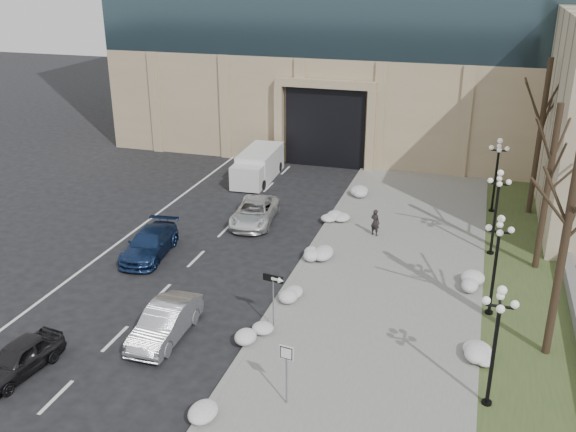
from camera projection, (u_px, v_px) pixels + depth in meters
name	position (u px, v px, depth m)	size (l,w,h in m)	color
sidewalk	(386.00, 284.00, 30.95)	(9.00, 40.00, 0.12)	gray
curb	(296.00, 272.00, 32.17)	(0.30, 40.00, 0.14)	gray
grass_strip	(528.00, 304.00, 29.20)	(4.00, 40.00, 0.10)	#374924
stone_wall	(572.00, 284.00, 30.32)	(0.50, 30.00, 0.70)	slate
car_a	(19.00, 358.00, 24.16)	(1.52, 3.77, 1.28)	black
car_b	(165.00, 322.00, 26.39)	(1.54, 4.41, 1.45)	#ADAEB5
car_c	(150.00, 244.00, 33.81)	(1.96, 4.81, 1.40)	navy
car_d	(255.00, 212.00, 38.09)	(2.27, 4.92, 1.37)	white
car_e	(247.00, 161.00, 47.91)	(1.47, 3.64, 1.24)	#303035
pedestrian	(375.00, 222.00, 36.04)	(0.56, 0.37, 1.55)	black
box_truck	(258.00, 166.00, 45.68)	(2.50, 6.43, 2.01)	silver
one_way_sign	(276.00, 286.00, 26.42)	(0.96, 0.30, 2.56)	slate
keep_sign	(286.00, 362.00, 21.91)	(0.53, 0.12, 2.46)	slate
snow_clump_b	(206.00, 416.00, 21.61)	(1.10, 1.60, 0.36)	white
snow_clump_c	(258.00, 335.00, 26.30)	(1.10, 1.60, 0.36)	white
snow_clump_d	(283.00, 296.00, 29.38)	(1.10, 1.60, 0.36)	white
snow_clump_e	(315.00, 255.00, 33.39)	(1.10, 1.60, 0.36)	white
snow_clump_f	(335.00, 219.00, 38.10)	(1.10, 1.60, 0.36)	white
snow_clump_g	(355.00, 194.00, 42.20)	(1.10, 1.60, 0.36)	white
snow_clump_i	(476.00, 351.00, 25.22)	(1.10, 1.60, 0.36)	white
snow_clump_j	(475.00, 283.00, 30.52)	(1.10, 1.60, 0.36)	white
lamppost_a	(497.00, 331.00, 21.43)	(1.18, 1.18, 4.76)	black
lamppost_b	(497.00, 252.00, 27.21)	(1.18, 1.18, 4.76)	black
lamppost_c	(497.00, 201.00, 32.98)	(1.18, 1.18, 4.76)	black
lamppost_d	(497.00, 165.00, 38.76)	(1.18, 1.18, 4.76)	black
tree_near	(569.00, 219.00, 23.37)	(3.20, 3.20, 9.00)	black
tree_mid	(551.00, 165.00, 30.60)	(3.20, 3.20, 8.50)	black
tree_far	(543.00, 116.00, 37.47)	(3.20, 3.20, 9.50)	black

